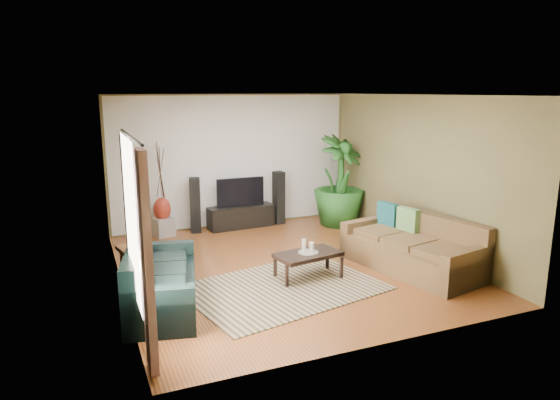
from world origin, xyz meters
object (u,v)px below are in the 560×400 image
speaker_right (279,198)px  side_table (138,263)px  sofa_left (162,275)px  coffee_table (308,265)px  sofa_right (411,243)px  tv_stand (241,217)px  potted_plant (340,181)px  pedestal (163,227)px  vase (162,209)px  television (240,192)px  speaker_left (195,205)px

speaker_right → side_table: 3.88m
sofa_left → coffee_table: sofa_left is taller
sofa_right → tv_stand: 3.79m
coffee_table → potted_plant: potted_plant is taller
sofa_right → pedestal: sofa_right is taller
sofa_right → vase: bearing=-147.6°
sofa_right → tv_stand: sofa_right is taller
coffee_table → television: television is taller
potted_plant → sofa_right: bearing=-95.5°
pedestal → vase: (0.00, 0.00, 0.35)m
sofa_left → speaker_right: size_ratio=1.73×
speaker_left → side_table: (-1.38, -2.23, -0.29)m
television → sofa_right: bearing=-63.4°
television → speaker_right: bearing=0.0°
speaker_right → speaker_left: bearing=174.2°
coffee_table → pedestal: 3.51m
television → potted_plant: size_ratio=0.53×
sofa_left → sofa_right: (3.83, -0.10, 0.00)m
sofa_right → speaker_right: size_ratio=2.00×
speaker_left → vase: bearing=-170.5°
vase → television: bearing=0.0°
coffee_table → side_table: bearing=149.4°
pedestal → speaker_left: bearing=0.0°
sofa_left → television: (2.13, 3.28, 0.32)m
coffee_table → speaker_left: speaker_left is taller
potted_plant → television: bearing=162.9°
sofa_left → potted_plant: size_ratio=1.03×
vase → side_table: size_ratio=0.89×
coffee_table → pedestal: size_ratio=2.69×
speaker_right → potted_plant: potted_plant is taller
potted_plant → pedestal: 3.68m
television → pedestal: bearing=180.0°
speaker_left → vase: (-0.65, 0.00, -0.02)m
speaker_left → potted_plant: potted_plant is taller
tv_stand → speaker_right: 0.91m
sofa_left → vase: sofa_left is taller
pedestal → vase: size_ratio=0.78×
coffee_table → tv_stand: bearing=80.7°
potted_plant → side_table: potted_plant is taller
tv_stand → speaker_left: bearing=175.8°
speaker_left → speaker_right: speaker_right is taller
tv_stand → side_table: size_ratio=2.59×
sofa_left → vase: 3.33m
coffee_table → tv_stand: 3.11m
speaker_left → potted_plant: (2.90, -0.60, 0.39)m
pedestal → vase: 0.35m
speaker_left → potted_plant: bearing=-2.2°
speaker_left → speaker_right: (1.79, 0.00, 0.01)m
sofa_right → coffee_table: (-1.64, 0.28, -0.23)m
speaker_left → potted_plant: 2.99m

